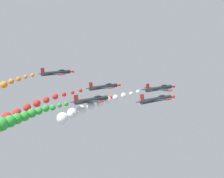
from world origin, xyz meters
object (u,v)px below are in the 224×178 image
object	(u,v)px
airplane_right_inner	(157,99)
airplane_right_outer	(57,73)
airplane_left_inner	(104,87)
airplane_left_outer	(92,100)
airplane_lead	(159,88)

from	to	relation	value
airplane_right_inner	airplane_right_outer	xyz separation A→B (m)	(-31.51, -9.90, 3.08)
airplane_left_inner	airplane_left_outer	distance (m)	15.31
airplane_lead	airplane_left_outer	distance (m)	21.51
airplane_left_inner	airplane_lead	bearing A→B (deg)	43.54
airplane_right_outer	airplane_left_outer	bearing A→B (deg)	-3.84
airplane_left_inner	airplane_left_outer	xyz separation A→B (m)	(10.82, -10.83, -0.11)
airplane_right_inner	airplane_right_outer	size ratio (longest dim) A/B	1.00
airplane_left_outer	airplane_left_inner	bearing A→B (deg)	134.98
airplane_right_outer	airplane_lead	bearing A→B (deg)	42.83
airplane_lead	airplane_right_outer	xyz separation A→B (m)	(-21.66, -20.08, 3.33)
airplane_right_inner	airplane_lead	bearing A→B (deg)	134.04
airplane_left_inner	airplane_right_inner	world-z (taller)	airplane_right_inner
airplane_left_outer	airplane_lead	bearing A→B (deg)	88.89
airplane_left_outer	airplane_right_outer	bearing A→B (deg)	176.16
airplane_right_inner	airplane_right_outer	distance (m)	33.17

